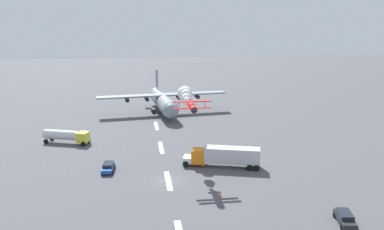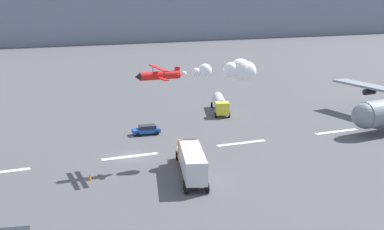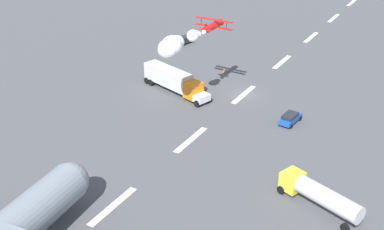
# 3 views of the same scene
# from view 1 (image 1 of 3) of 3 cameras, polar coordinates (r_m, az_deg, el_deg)

# --- Properties ---
(ground_plane) EXTENTS (440.00, 440.00, 0.00)m
(ground_plane) POSITION_cam_1_polar(r_m,az_deg,el_deg) (65.41, -3.53, -9.66)
(ground_plane) COLOR #4C4C51
(ground_plane) RESTS_ON ground
(runway_stripe_4) EXTENTS (8.00, 0.90, 0.01)m
(runway_stripe_4) POSITION_cam_1_polar(r_m,az_deg,el_deg) (65.41, -3.54, -9.65)
(runway_stripe_4) COLOR white
(runway_stripe_4) RESTS_ON ground
(runway_stripe_5) EXTENTS (8.00, 0.90, 0.01)m
(runway_stripe_5) POSITION_cam_1_polar(r_m,az_deg,el_deg) (81.63, -4.60, -4.82)
(runway_stripe_5) COLOR white
(runway_stripe_5) RESTS_ON ground
(runway_stripe_6) EXTENTS (8.00, 0.90, 0.01)m
(runway_stripe_6) POSITION_cam_1_polar(r_m,az_deg,el_deg) (98.26, -5.30, -1.60)
(runway_stripe_6) COLOR white
(runway_stripe_6) RESTS_ON ground
(runway_stripe_7) EXTENTS (8.00, 0.90, 0.01)m
(runway_stripe_7) POSITION_cam_1_polar(r_m,az_deg,el_deg) (115.11, -5.80, 0.68)
(runway_stripe_7) COLOR white
(runway_stripe_7) RESTS_ON ground
(cargo_transport_plane) EXTENTS (25.98, 37.11, 11.52)m
(cargo_transport_plane) POSITION_cam_1_polar(r_m,az_deg,el_deg) (109.95, -4.25, 1.98)
(cargo_transport_plane) COLOR gray
(cargo_transport_plane) RESTS_ON ground
(stunt_biplane_red) EXTENTS (17.02, 6.35, 3.11)m
(stunt_biplane_red) POSITION_cam_1_polar(r_m,az_deg,el_deg) (74.39, -0.89, 2.89)
(stunt_biplane_red) COLOR red
(semi_truck_orange) EXTENTS (6.71, 14.07, 3.70)m
(semi_truck_orange) POSITION_cam_1_polar(r_m,az_deg,el_deg) (70.60, 4.80, -6.03)
(semi_truck_orange) COLOR silver
(semi_truck_orange) RESTS_ON ground
(fuel_tanker_truck) EXTENTS (5.86, 10.31, 2.90)m
(fuel_tanker_truck) POSITION_cam_1_polar(r_m,az_deg,el_deg) (87.94, -18.04, -2.91)
(fuel_tanker_truck) COLOR yellow
(fuel_tanker_truck) RESTS_ON ground
(followme_car_yellow) EXTENTS (4.81, 2.76, 1.52)m
(followme_car_yellow) POSITION_cam_1_polar(r_m,az_deg,el_deg) (56.15, 21.70, -13.92)
(followme_car_yellow) COLOR #262628
(followme_car_yellow) RESTS_ON ground
(airport_staff_sedan) EXTENTS (4.53, 2.37, 1.52)m
(airport_staff_sedan) POSITION_cam_1_polar(r_m,az_deg,el_deg) (70.37, -12.30, -7.51)
(airport_staff_sedan) COLOR #194CA5
(airport_staff_sedan) RESTS_ON ground
(traffic_cone_near) EXTENTS (0.44, 0.44, 0.75)m
(traffic_cone_near) POSITION_cam_1_polar(r_m,az_deg,el_deg) (59.79, 4.22, -11.63)
(traffic_cone_near) COLOR orange
(traffic_cone_near) RESTS_ON ground
(traffic_cone_far) EXTENTS (0.44, 0.44, 0.75)m
(traffic_cone_far) POSITION_cam_1_polar(r_m,az_deg,el_deg) (71.20, 1.64, -7.31)
(traffic_cone_far) COLOR orange
(traffic_cone_far) RESTS_ON ground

